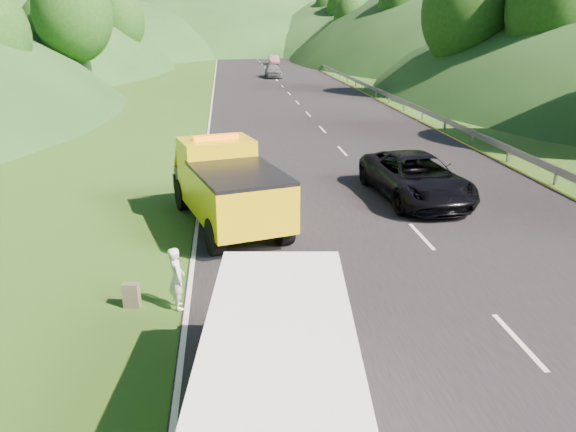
{
  "coord_description": "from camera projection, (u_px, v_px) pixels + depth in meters",
  "views": [
    {
      "loc": [
        -2.87,
        -11.51,
        6.29
      ],
      "look_at": [
        -1.28,
        2.7,
        1.3
      ],
      "focal_mm": 35.0,
      "sensor_mm": 36.0,
      "label": 1
    }
  ],
  "objects": [
    {
      "name": "ground",
      "position": [
        355.0,
        304.0,
        13.17
      ],
      "size": [
        320.0,
        320.0,
        0.0
      ],
      "primitive_type": "plane",
      "color": "#38661E",
      "rests_on": "ground"
    },
    {
      "name": "road_surface",
      "position": [
        289.0,
        94.0,
        51.01
      ],
      "size": [
        14.0,
        200.0,
        0.02
      ],
      "primitive_type": "cube",
      "color": "black",
      "rests_on": "ground"
    },
    {
      "name": "guardrail",
      "position": [
        341.0,
        79.0,
        63.51
      ],
      "size": [
        0.06,
        140.0,
        1.52
      ],
      "primitive_type": "cube",
      "color": "gray",
      "rests_on": "ground"
    },
    {
      "name": "tree_line_left",
      "position": [
        89.0,
        76.0,
        67.47
      ],
      "size": [
        14.0,
        140.0,
        14.0
      ],
      "primitive_type": null,
      "color": "#27591A",
      "rests_on": "ground"
    },
    {
      "name": "tree_line_right",
      "position": [
        426.0,
        72.0,
        71.88
      ],
      "size": [
        14.0,
        140.0,
        14.0
      ],
      "primitive_type": null,
      "color": "#27591A",
      "rests_on": "ground"
    },
    {
      "name": "hills_backdrop",
      "position": [
        260.0,
        47.0,
        140.24
      ],
      "size": [
        201.0,
        288.6,
        44.0
      ],
      "primitive_type": null,
      "color": "#2D5B23",
      "rests_on": "ground"
    },
    {
      "name": "tow_truck",
      "position": [
        227.0,
        185.0,
        17.85
      ],
      "size": [
        3.96,
        6.76,
        2.74
      ],
      "rotation": [
        0.0,
        0.0,
        0.27
      ],
      "color": "black",
      "rests_on": "ground"
    },
    {
      "name": "white_van",
      "position": [
        280.0,
        381.0,
        8.21
      ],
      "size": [
        3.55,
        6.75,
        2.31
      ],
      "rotation": [
        0.0,
        0.0,
        -0.11
      ],
      "color": "black",
      "rests_on": "ground"
    },
    {
      "name": "woman",
      "position": [
        179.0,
        308.0,
        12.98
      ],
      "size": [
        0.52,
        0.62,
        1.48
      ],
      "primitive_type": "imported",
      "rotation": [
        0.0,
        0.0,
        1.82
      ],
      "color": "silver",
      "rests_on": "ground"
    },
    {
      "name": "child",
      "position": [
        287.0,
        305.0,
        13.13
      ],
      "size": [
        0.64,
        0.63,
        1.04
      ],
      "primitive_type": "imported",
      "rotation": [
        0.0,
        0.0,
        -0.73
      ],
      "color": "tan",
      "rests_on": "ground"
    },
    {
      "name": "suitcase",
      "position": [
        131.0,
        295.0,
        12.94
      ],
      "size": [
        0.4,
        0.27,
        0.59
      ],
      "primitive_type": "cube",
      "rotation": [
        0.0,
        0.0,
        -0.18
      ],
      "color": "#4E4D3B",
      "rests_on": "ground"
    },
    {
      "name": "passing_suv",
      "position": [
        414.0,
        199.0,
        20.9
      ],
      "size": [
        3.2,
        6.12,
        1.64
      ],
      "primitive_type": "imported",
      "rotation": [
        0.0,
        0.0,
        0.08
      ],
      "color": "black",
      "rests_on": "ground"
    },
    {
      "name": "dist_car_a",
      "position": [
        273.0,
        78.0,
        65.23
      ],
      "size": [
        1.83,
        4.55,
        1.55
      ],
      "primitive_type": "imported",
      "color": "#515156",
      "rests_on": "ground"
    },
    {
      "name": "dist_car_b",
      "position": [
        274.0,
        64.0,
        84.94
      ],
      "size": [
        1.43,
        4.09,
        1.35
      ],
      "primitive_type": "imported",
      "color": "#764E56",
      "rests_on": "ground"
    },
    {
      "name": "dist_car_c",
      "position": [
        249.0,
        58.0,
        100.29
      ],
      "size": [
        1.92,
        4.73,
        1.37
      ],
      "primitive_type": "imported",
      "color": "#934953",
      "rests_on": "ground"
    }
  ]
}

